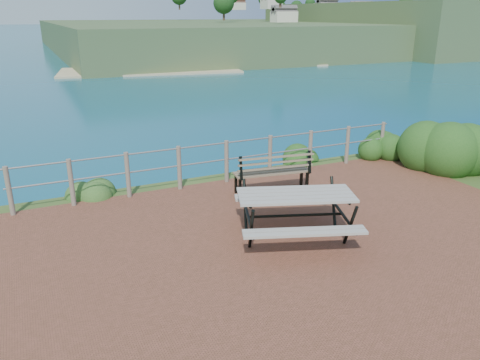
% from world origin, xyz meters
% --- Properties ---
extents(ground, '(10.00, 7.00, 0.12)m').
position_xyz_m(ground, '(0.00, 0.00, 0.00)').
color(ground, brown).
rests_on(ground, ground).
extents(ocean, '(1200.00, 1200.00, 0.00)m').
position_xyz_m(ocean, '(0.00, 200.00, 0.00)').
color(ocean, '#12616F').
rests_on(ocean, ground).
extents(safety_railing, '(9.40, 0.10, 1.00)m').
position_xyz_m(safety_railing, '(0.00, 3.35, 0.57)').
color(safety_railing, '#6B5B4C').
rests_on(safety_railing, ground).
extents(distant_bay, '(290.00, 232.36, 24.00)m').
position_xyz_m(distant_bay, '(173.07, 202.61, -1.52)').
color(distant_bay, '#36542A').
rests_on(distant_bay, ground).
extents(picnic_table, '(2.14, 1.64, 0.84)m').
position_xyz_m(picnic_table, '(-0.07, 0.15, 0.53)').
color(picnic_table, gray).
rests_on(picnic_table, ground).
extents(park_bench, '(1.73, 0.66, 0.95)m').
position_xyz_m(park_bench, '(0.65, 2.32, 0.63)').
color(park_bench, brown).
rests_on(park_bench, ground).
extents(shrub_right_front, '(1.58, 1.58, 2.23)m').
position_xyz_m(shrub_right_front, '(5.58, 1.96, 0.00)').
color(shrub_right_front, '#154515').
rests_on(shrub_right_front, ground).
extents(shrub_right_edge, '(0.95, 0.95, 1.36)m').
position_xyz_m(shrub_right_edge, '(4.59, 3.43, 0.00)').
color(shrub_right_edge, '#154515').
rests_on(shrub_right_edge, ground).
extents(shrub_lip_west, '(0.84, 0.84, 0.61)m').
position_xyz_m(shrub_lip_west, '(-3.00, 3.73, 0.00)').
color(shrub_lip_west, '#2A541F').
rests_on(shrub_lip_west, ground).
extents(shrub_lip_east, '(0.83, 0.83, 0.60)m').
position_xyz_m(shrub_lip_east, '(2.49, 4.09, 0.00)').
color(shrub_lip_east, '#154515').
rests_on(shrub_lip_east, ground).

